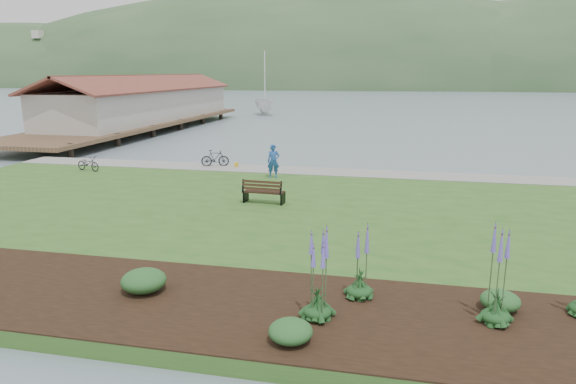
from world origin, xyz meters
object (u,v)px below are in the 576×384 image
park_bench (263,191)px  bicycle_a (88,163)px  person (273,158)px  sailboat (265,115)px

park_bench → bicycle_a: 12.26m
person → bicycle_a: (-10.38, -0.38, -0.60)m
bicycle_a → sailboat: bearing=17.1°
park_bench → person: size_ratio=0.86×
person → sailboat: bearing=90.2°
bicycle_a → park_bench: bearing=-98.1°
person → bicycle_a: size_ratio=1.28×
park_bench → person: 5.34m
park_bench → sailboat: sailboat is taller
park_bench → sailboat: size_ratio=0.06×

